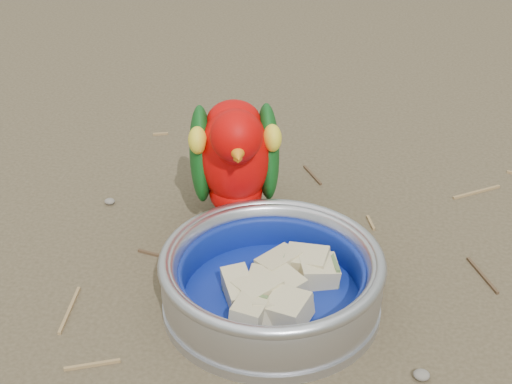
# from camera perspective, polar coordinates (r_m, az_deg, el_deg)

# --- Properties ---
(ground) EXTENTS (60.00, 60.00, 0.00)m
(ground) POSITION_cam_1_polar(r_m,az_deg,el_deg) (0.77, -8.23, -9.21)
(ground) COLOR #4E422E
(food_bowl) EXTENTS (0.21, 0.21, 0.02)m
(food_bowl) POSITION_cam_1_polar(r_m,az_deg,el_deg) (0.77, 1.13, -7.95)
(food_bowl) COLOR #B2B2BA
(food_bowl) RESTS_ON ground
(bowl_wall) EXTENTS (0.21, 0.21, 0.04)m
(bowl_wall) POSITION_cam_1_polar(r_m,az_deg,el_deg) (0.75, 1.16, -6.17)
(bowl_wall) COLOR #B2B2BA
(bowl_wall) RESTS_ON food_bowl
(fruit_wedges) EXTENTS (0.13, 0.13, 0.03)m
(fruit_wedges) POSITION_cam_1_polar(r_m,az_deg,el_deg) (0.76, 1.15, -6.59)
(fruit_wedges) COLOR #C8B786
(fruit_wedges) RESTS_ON food_bowl
(lory_parrot) EXTENTS (0.15, 0.22, 0.16)m
(lory_parrot) POSITION_cam_1_polar(r_m,az_deg,el_deg) (0.84, -1.53, 1.82)
(lory_parrot) COLOR #C00402
(lory_parrot) RESTS_ON ground
(ground_debris) EXTENTS (0.90, 0.80, 0.01)m
(ground_debris) POSITION_cam_1_polar(r_m,az_deg,el_deg) (0.82, -9.42, -6.15)
(ground_debris) COLOR olive
(ground_debris) RESTS_ON ground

